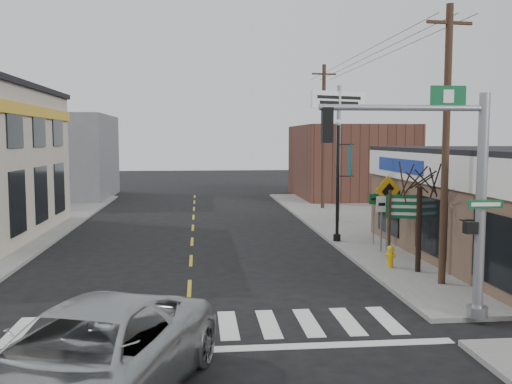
{
  "coord_description": "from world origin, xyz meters",
  "views": [
    {
      "loc": [
        0.31,
        -13.24,
        4.56
      ],
      "look_at": [
        2.22,
        5.58,
        2.8
      ],
      "focal_mm": 40.0,
      "sensor_mm": 36.0,
      "label": 1
    }
  ],
  "objects": [
    {
      "name": "ped_crossing_sign",
      "position": [
        7.82,
        8.72,
        2.15
      ],
      "size": [
        1.16,
        0.08,
        2.98
      ],
      "rotation": [
        0.0,
        0.0,
        0.26
      ],
      "color": "gray",
      "rests_on": "sidewalk_right"
    },
    {
      "name": "bare_tree",
      "position": [
        7.61,
        4.9,
        3.5
      ],
      "size": [
        2.14,
        2.14,
        4.28
      ],
      "rotation": [
        0.0,
        0.0,
        -0.38
      ],
      "color": "black",
      "rests_on": "sidewalk_right"
    },
    {
      "name": "traffic_signal_pole",
      "position": [
        6.52,
        0.01,
        3.53
      ],
      "size": [
        4.5,
        0.37,
        5.7
      ],
      "rotation": [
        0.0,
        0.0,
        0.0
      ],
      "color": "gray",
      "rests_on": "sidewalk_right"
    },
    {
      "name": "suv",
      "position": [
        -1.59,
        -3.76,
        0.87
      ],
      "size": [
        4.77,
        6.85,
        1.74
      ],
      "primitive_type": "imported",
      "rotation": [
        0.0,
        0.0,
        -0.33
      ],
      "color": "#AAAFB0",
      "rests_on": "ground"
    },
    {
      "name": "dance_center_sign",
      "position": [
        7.75,
        16.61,
        5.55
      ],
      "size": [
        3.42,
        0.21,
        7.26
      ],
      "rotation": [
        0.0,
        0.0,
        0.36
      ],
      "color": "gray",
      "rests_on": "sidewalk_right"
    },
    {
      "name": "center_line",
      "position": [
        0.0,
        8.0,
        0.01
      ],
      "size": [
        0.12,
        56.0,
        0.01
      ],
      "primitive_type": "cube",
      "color": "gold",
      "rests_on": "ground"
    },
    {
      "name": "utility_pole_near",
      "position": [
        7.73,
        3.3,
        4.44
      ],
      "size": [
        1.46,
        0.22,
        8.41
      ],
      "rotation": [
        0.0,
        0.0,
        0.11
      ],
      "color": "#43361E",
      "rests_on": "sidewalk_right"
    },
    {
      "name": "guide_sign",
      "position": [
        8.07,
        7.44,
        1.78
      ],
      "size": [
        1.44,
        0.13,
        2.52
      ],
      "rotation": [
        0.0,
        0.0,
        -0.29
      ],
      "color": "#422B1E",
      "rests_on": "sidewalk_right"
    },
    {
      "name": "fire_hydrant",
      "position": [
        6.9,
        5.62,
        0.54
      ],
      "size": [
        0.24,
        0.24,
        0.76
      ],
      "rotation": [
        0.0,
        0.0,
        -0.27
      ],
      "color": "gold",
      "rests_on": "sidewalk_right"
    },
    {
      "name": "ground",
      "position": [
        0.0,
        0.0,
        0.0
      ],
      "size": [
        140.0,
        140.0,
        0.0
      ],
      "primitive_type": "plane",
      "color": "black",
      "rests_on": "ground"
    },
    {
      "name": "sidewalk_right",
      "position": [
        9.0,
        13.0,
        0.07
      ],
      "size": [
        6.0,
        38.0,
        0.13
      ],
      "primitive_type": "cube",
      "color": "slate",
      "rests_on": "ground"
    },
    {
      "name": "lamp_post",
      "position": [
        6.36,
        10.83,
        3.19
      ],
      "size": [
        0.68,
        0.54,
        5.26
      ],
      "rotation": [
        0.0,
        0.0,
        0.04
      ],
      "color": "black",
      "rests_on": "sidewalk_right"
    },
    {
      "name": "crosswalk",
      "position": [
        0.0,
        0.4,
        0.01
      ],
      "size": [
        11.0,
        2.2,
        0.01
      ],
      "primitive_type": "cube",
      "color": "silver",
      "rests_on": "ground"
    },
    {
      "name": "bldg_distant_left",
      "position": [
        -11.0,
        32.0,
        3.2
      ],
      "size": [
        9.0,
        10.0,
        6.4
      ],
      "primitive_type": "cube",
      "color": "slate",
      "rests_on": "ground"
    },
    {
      "name": "bldg_distant_right",
      "position": [
        12.0,
        30.0,
        2.8
      ],
      "size": [
        8.0,
        10.0,
        5.6
      ],
      "primitive_type": "cube",
      "color": "#522F25",
      "rests_on": "ground"
    },
    {
      "name": "shrub_back",
      "position": [
        9.87,
        6.45,
        0.59
      ],
      "size": [
        1.23,
        1.23,
        0.93
      ],
      "primitive_type": "ellipsoid",
      "color": "black",
      "rests_on": "sidewalk_right"
    },
    {
      "name": "utility_pole_far",
      "position": [
        8.27,
        22.61,
        4.8
      ],
      "size": [
        1.59,
        0.24,
        9.11
      ],
      "rotation": [
        0.0,
        0.0,
        0.12
      ],
      "color": "#453221",
      "rests_on": "sidewalk_right"
    }
  ]
}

